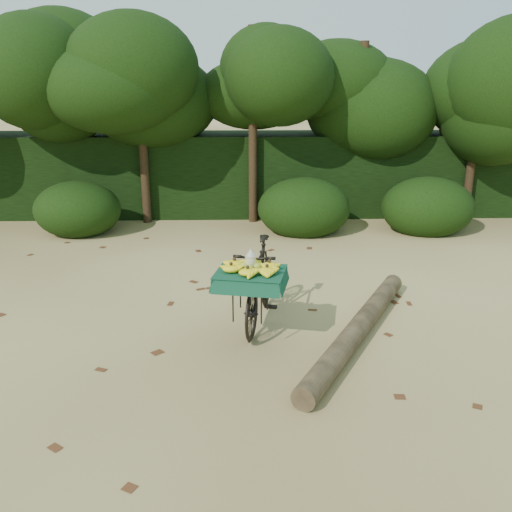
{
  "coord_description": "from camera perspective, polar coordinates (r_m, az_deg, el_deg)",
  "views": [
    {
      "loc": [
        0.26,
        -6.28,
        2.89
      ],
      "look_at": [
        0.42,
        -0.19,
        0.94
      ],
      "focal_mm": 38.0,
      "sensor_mm": 36.0,
      "label": 1
    }
  ],
  "objects": [
    {
      "name": "hedge_backdrop",
      "position": [
        12.74,
        -2.7,
        8.73
      ],
      "size": [
        26.0,
        1.8,
        1.8
      ],
      "primitive_type": "cube",
      "color": "black",
      "rests_on": "ground"
    },
    {
      "name": "bush_clumps",
      "position": [
        10.86,
        -0.22,
        4.75
      ],
      "size": [
        8.8,
        1.7,
        0.9
      ],
      "primitive_type": null,
      "color": "black",
      "rests_on": "ground"
    },
    {
      "name": "fallen_log",
      "position": [
        6.58,
        10.72,
        -7.47
      ],
      "size": [
        1.87,
        3.13,
        0.25
      ],
      "primitive_type": "cylinder",
      "rotation": [
        1.57,
        0.0,
        -0.5
      ],
      "color": "brown",
      "rests_on": "ground"
    },
    {
      "name": "vendor_bicycle",
      "position": [
        6.7,
        0.34,
        -2.76
      ],
      "size": [
        0.98,
        1.88,
        1.07
      ],
      "rotation": [
        0.0,
        0.0,
        -0.21
      ],
      "color": "black",
      "rests_on": "ground"
    },
    {
      "name": "ground",
      "position": [
        6.92,
        -3.56,
        -7.0
      ],
      "size": [
        80.0,
        80.0,
        0.0
      ],
      "primitive_type": "plane",
      "color": "#D1B96F",
      "rests_on": "ground"
    },
    {
      "name": "leaf_litter",
      "position": [
        7.51,
        -3.4,
        -4.89
      ],
      "size": [
        7.0,
        7.3,
        0.01
      ],
      "primitive_type": null,
      "color": "#512B15",
      "rests_on": "ground"
    },
    {
      "name": "tree_row",
      "position": [
        11.85,
        -6.09,
        13.33
      ],
      "size": [
        14.5,
        2.0,
        4.0
      ],
      "primitive_type": null,
      "color": "black",
      "rests_on": "ground"
    }
  ]
}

